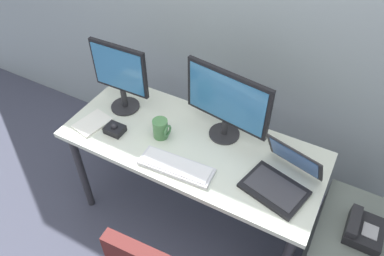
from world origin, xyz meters
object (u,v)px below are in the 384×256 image
object	(u,v)px
monitor_main	(227,102)
monitor_side	(120,74)
laptop	(282,178)
keyboard	(176,166)
desk_phone	(363,230)
coffee_mug	(161,129)
trackball_mouse	(115,129)
paper_notepad	(92,123)

from	to	relation	value
monitor_main	monitor_side	xyz separation A→B (m)	(-0.66, -0.08, 0.01)
monitor_main	laptop	world-z (taller)	monitor_main
laptop	keyboard	bearing A→B (deg)	-162.56
desk_phone	monitor_side	xyz separation A→B (m)	(-1.50, 0.13, 0.33)
keyboard	coffee_mug	xyz separation A→B (m)	(-0.20, 0.17, 0.05)
desk_phone	monitor_side	distance (m)	1.54
keyboard	monitor_side	bearing A→B (deg)	152.60
laptop	monitor_main	bearing A→B (deg)	155.09
trackball_mouse	coffee_mug	world-z (taller)	coffee_mug
desk_phone	paper_notepad	world-z (taller)	paper_notepad
laptop	trackball_mouse	xyz separation A→B (m)	(-0.98, -0.10, -0.03)
monitor_side	paper_notepad	xyz separation A→B (m)	(-0.08, -0.22, -0.25)
monitor_side	desk_phone	bearing A→B (deg)	-4.90
monitor_side	keyboard	world-z (taller)	monitor_side
keyboard	coffee_mug	bearing A→B (deg)	139.76
monitor_main	laptop	size ratio (longest dim) A/B	1.33
monitor_main	keyboard	size ratio (longest dim) A/B	1.23
laptop	paper_notepad	size ratio (longest dim) A/B	1.86
coffee_mug	trackball_mouse	bearing A→B (deg)	-158.59
monitor_side	trackball_mouse	world-z (taller)	monitor_side
monitor_side	coffee_mug	size ratio (longest dim) A/B	3.78
paper_notepad	monitor_side	bearing A→B (deg)	69.22
monitor_side	laptop	bearing A→B (deg)	-6.11
paper_notepad	desk_phone	bearing A→B (deg)	3.32
laptop	trackball_mouse	world-z (taller)	laptop
trackball_mouse	coffee_mug	bearing A→B (deg)	21.41
trackball_mouse	coffee_mug	xyz separation A→B (m)	(0.26, 0.10, 0.04)
monitor_main	keyboard	world-z (taller)	monitor_main
desk_phone	keyboard	distance (m)	0.98
keyboard	monitor_main	bearing A→B (deg)	71.65
desk_phone	trackball_mouse	world-z (taller)	trackball_mouse
trackball_mouse	monitor_main	bearing A→B (deg)	26.55
keyboard	trackball_mouse	xyz separation A→B (m)	(-0.46, 0.07, 0.01)
keyboard	laptop	bearing A→B (deg)	17.44
trackball_mouse	paper_notepad	distance (m)	0.17
laptop	paper_notepad	world-z (taller)	laptop
monitor_main	monitor_side	size ratio (longest dim) A/B	1.14
desk_phone	monitor_main	xyz separation A→B (m)	(-0.85, 0.20, 0.32)
monitor_side	coffee_mug	xyz separation A→B (m)	(0.34, -0.11, -0.20)
monitor_main	trackball_mouse	distance (m)	0.68
monitor_main	trackball_mouse	size ratio (longest dim) A/B	4.67
paper_notepad	trackball_mouse	bearing A→B (deg)	3.14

